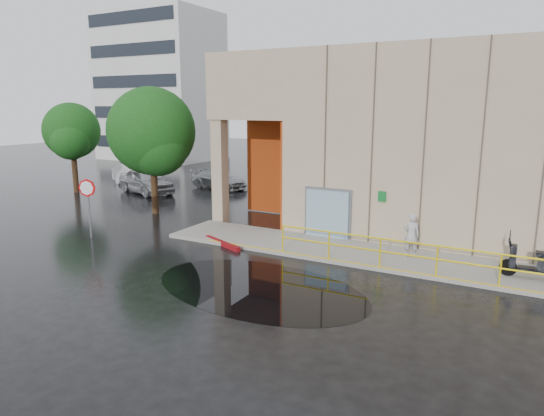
{
  "coord_description": "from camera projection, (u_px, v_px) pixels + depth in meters",
  "views": [
    {
      "loc": [
        7.7,
        -12.78,
        5.63
      ],
      "look_at": [
        -0.89,
        3.0,
        1.83
      ],
      "focal_mm": 32.0,
      "sensor_mm": 36.0,
      "label": 1
    }
  ],
  "objects": [
    {
      "name": "ground",
      "position": [
        252.0,
        283.0,
        15.75
      ],
      "size": [
        120.0,
        120.0,
        0.0
      ],
      "primitive_type": "plane",
      "color": "black",
      "rests_on": "ground"
    },
    {
      "name": "sidewalk",
      "position": [
        409.0,
        261.0,
        17.73
      ],
      "size": [
        20.0,
        3.0,
        0.15
      ],
      "primitive_type": "cube",
      "color": "gray",
      "rests_on": "ground"
    },
    {
      "name": "building",
      "position": [
        472.0,
        138.0,
        21.94
      ],
      "size": [
        20.0,
        10.17,
        8.0
      ],
      "color": "tan",
      "rests_on": "ground"
    },
    {
      "name": "guardrail",
      "position": [
        408.0,
        256.0,
        16.33
      ],
      "size": [
        9.56,
        0.06,
        1.03
      ],
      "color": "yellow",
      "rests_on": "sidewalk"
    },
    {
      "name": "distant_building",
      "position": [
        160.0,
        88.0,
        51.34
      ],
      "size": [
        12.0,
        8.08,
        15.0
      ],
      "color": "silver",
      "rests_on": "ground"
    },
    {
      "name": "person",
      "position": [
        411.0,
        235.0,
        17.82
      ],
      "size": [
        0.68,
        0.54,
        1.64
      ],
      "primitive_type": "imported",
      "rotation": [
        0.0,
        0.0,
        3.43
      ],
      "color": "#B0AFB5",
      "rests_on": "sidewalk"
    },
    {
      "name": "scooter",
      "position": [
        534.0,
        253.0,
        15.5
      ],
      "size": [
        1.94,
        0.7,
        1.49
      ],
      "rotation": [
        0.0,
        0.0,
        0.04
      ],
      "color": "black",
      "rests_on": "sidewalk"
    },
    {
      "name": "stop_sign",
      "position": [
        88.0,
        195.0,
        20.75
      ],
      "size": [
        0.74,
        0.3,
        2.58
      ],
      "rotation": [
        0.0,
        0.0,
        -0.05
      ],
      "color": "slate",
      "rests_on": "ground"
    },
    {
      "name": "red_curb",
      "position": [
        222.0,
        243.0,
        19.93
      ],
      "size": [
        2.28,
        1.11,
        0.18
      ],
      "primitive_type": "cube",
      "rotation": [
        0.0,
        0.0,
        -0.4
      ],
      "color": "maroon",
      "rests_on": "ground"
    },
    {
      "name": "puddle",
      "position": [
        259.0,
        288.0,
        15.29
      ],
      "size": [
        7.92,
        5.44,
        0.01
      ],
      "primitive_type": "cube",
      "rotation": [
        0.0,
        0.0,
        -0.12
      ],
      "color": "black",
      "rests_on": "ground"
    },
    {
      "name": "car_a",
      "position": [
        146.0,
        181.0,
        31.71
      ],
      "size": [
        5.17,
        3.42,
        1.64
      ],
      "primitive_type": "imported",
      "rotation": [
        0.0,
        0.0,
        1.23
      ],
      "color": "#999AA0",
      "rests_on": "ground"
    },
    {
      "name": "car_b",
      "position": [
        135.0,
        175.0,
        34.74
      ],
      "size": [
        4.9,
        3.29,
        1.53
      ],
      "primitive_type": "imported",
      "rotation": [
        0.0,
        0.0,
        1.17
      ],
      "color": "white",
      "rests_on": "ground"
    },
    {
      "name": "car_c",
      "position": [
        219.0,
        179.0,
        33.58
      ],
      "size": [
        4.54,
        2.37,
        1.26
      ],
      "primitive_type": "imported",
      "rotation": [
        0.0,
        0.0,
        1.43
      ],
      "color": "#9C9FA2",
      "rests_on": "ground"
    },
    {
      "name": "tree_near",
      "position": [
        153.0,
        135.0,
        24.95
      ],
      "size": [
        4.54,
        4.54,
        6.62
      ],
      "rotation": [
        0.0,
        0.0,
        0.26
      ],
      "color": "#2F1F0F",
      "rests_on": "ground"
    },
    {
      "name": "tree_far",
      "position": [
        71.0,
        133.0,
        31.24
      ],
      "size": [
        3.63,
        3.67,
        5.85
      ],
      "rotation": [
        0.0,
        0.0,
        -0.34
      ],
      "color": "#2F1F0F",
      "rests_on": "ground"
    }
  ]
}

